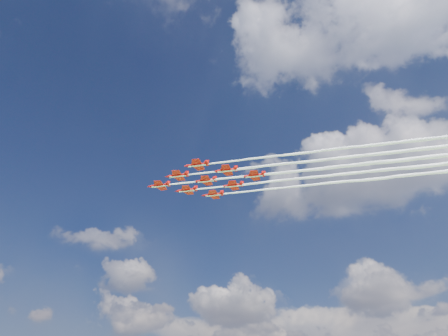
{
  "coord_description": "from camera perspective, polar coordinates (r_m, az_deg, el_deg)",
  "views": [
    {
      "loc": [
        85.47,
        -128.69,
        9.49
      ],
      "look_at": [
        10.58,
        -7.16,
        91.75
      ],
      "focal_mm": 35.0,
      "sensor_mm": 36.0,
      "label": 1
    }
  ],
  "objects": [
    {
      "name": "jet_lead",
      "position": [
        165.32,
        12.01,
        -0.12
      ],
      "size": [
        122.43,
        45.81,
        2.37
      ],
      "rotation": [
        0.0,
        0.0,
        0.34
      ],
      "color": "red"
    },
    {
      "name": "jet_row2_port",
      "position": [
        160.38,
        15.31,
        1.33
      ],
      "size": [
        122.43,
        45.81,
        2.37
      ],
      "rotation": [
        0.0,
        0.0,
        0.34
      ],
      "color": "red"
    },
    {
      "name": "jet_row2_starb",
      "position": [
        171.28,
        15.24,
        -0.8
      ],
      "size": [
        122.43,
        45.81,
        2.37
      ],
      "rotation": [
        0.0,
        0.0,
        0.34
      ],
      "color": "red"
    },
    {
      "name": "jet_row3_port",
      "position": [
        156.12,
        18.82,
        2.86
      ],
      "size": [
        122.43,
        45.81,
        2.37
      ],
      "rotation": [
        0.0,
        0.0,
        0.34
      ],
      "color": "red"
    },
    {
      "name": "jet_row3_centre",
      "position": [
        166.82,
        18.51,
        0.58
      ],
      "size": [
        122.43,
        45.81,
        2.37
      ],
      "rotation": [
        0.0,
        0.0,
        0.34
      ],
      "color": "red"
    },
    {
      "name": "jet_row3_starb",
      "position": [
        177.76,
        18.25,
        -1.43
      ],
      "size": [
        122.43,
        45.81,
        2.37
      ],
      "rotation": [
        0.0,
        0.0,
        0.34
      ],
      "color": "red"
    },
    {
      "name": "jet_row4_port",
      "position": [
        163.04,
        21.95,
        2.02
      ],
      "size": [
        122.43,
        45.81,
        2.37
      ],
      "rotation": [
        0.0,
        0.0,
        0.34
      ],
      "color": "red"
    },
    {
      "name": "jet_row4_starb",
      "position": [
        173.76,
        21.47,
        -0.12
      ],
      "size": [
        122.43,
        45.81,
        2.37
      ],
      "rotation": [
        0.0,
        0.0,
        0.34
      ],
      "color": "red"
    },
    {
      "name": "jet_tail",
      "position": [
        170.43,
        24.83,
        1.25
      ],
      "size": [
        122.43,
        45.81,
        2.37
      ],
      "rotation": [
        0.0,
        0.0,
        0.34
      ],
      "color": "red"
    }
  ]
}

